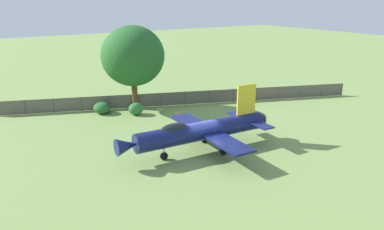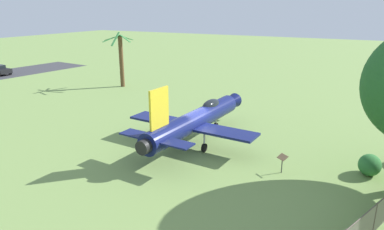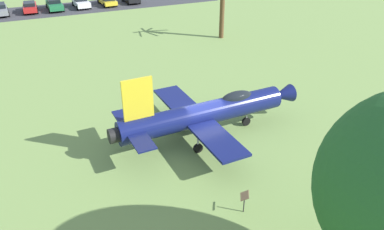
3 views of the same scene
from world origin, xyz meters
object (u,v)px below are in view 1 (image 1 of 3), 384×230
Objects in this scene: shrub_by_tree at (102,108)px; info_plaque at (177,115)px; display_jet at (198,131)px; shrub_near_fence at (136,109)px; shade_tree at (133,56)px.

shrub_by_tree reaches higher than info_plaque.
display_jet is 14.24m from shrub_by_tree.
shrub_by_tree is at bearing -40.53° from shrub_near_fence.
display_jet is at bearing 90.15° from shrub_near_fence.
shrub_near_fence is at bearing -64.65° from info_plaque.
shade_tree is 4.71× the size of shrub_by_tree.
display_jet reaches higher than info_plaque.
display_jet is at bearing 101.43° from shrub_by_tree.
info_plaque is (-4.98, 7.02, 0.26)m from shrub_by_tree.
shrub_near_fence is (0.87, 2.10, -5.11)m from shade_tree.
shrub_near_fence reaches higher than info_plaque.
shrub_near_fence reaches higher than shrub_by_tree.
shade_tree is 5.78× the size of shrub_near_fence.
shade_tree is at bearing -78.82° from info_plaque.
info_plaque is at bearing 101.18° from shade_tree.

